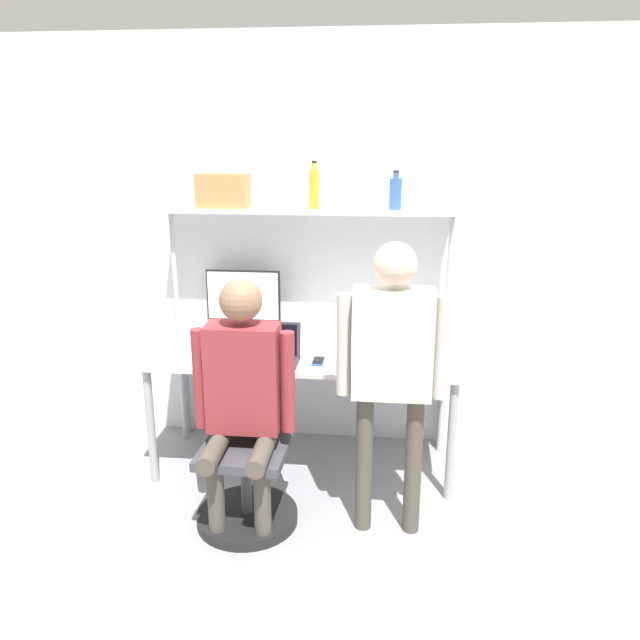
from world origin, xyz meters
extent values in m
plane|color=gray|center=(0.00, 0.00, 0.00)|extent=(12.00, 12.00, 0.00)
cube|color=silver|center=(0.00, 0.85, 1.35)|extent=(8.00, 0.06, 2.70)
cube|color=silver|center=(0.00, 0.42, 0.76)|extent=(1.92, 0.80, 0.03)
cylinder|color=#A5A5AA|center=(-0.90, 0.08, 0.37)|extent=(0.05, 0.05, 0.75)
cylinder|color=#A5A5AA|center=(0.90, 0.08, 0.37)|extent=(0.05, 0.05, 0.75)
cylinder|color=#A5A5AA|center=(-0.90, 0.76, 0.37)|extent=(0.05, 0.05, 0.75)
cylinder|color=#A5A5AA|center=(0.90, 0.76, 0.37)|extent=(0.05, 0.05, 0.75)
cube|color=silver|center=(0.00, 0.66, 1.62)|extent=(1.83, 0.28, 0.02)
cylinder|color=#B2B2B7|center=(-0.89, 0.66, 0.82)|extent=(0.04, 0.04, 1.63)
cylinder|color=#B2B2B7|center=(0.89, 0.66, 0.82)|extent=(0.04, 0.04, 1.63)
cylinder|color=black|center=(-0.44, 0.67, 0.78)|extent=(0.19, 0.19, 0.01)
cylinder|color=black|center=(-0.44, 0.67, 0.84)|extent=(0.06, 0.06, 0.11)
cube|color=black|center=(-0.44, 0.68, 1.06)|extent=(0.49, 0.01, 0.34)
cube|color=silver|center=(-0.44, 0.67, 1.06)|extent=(0.47, 0.02, 0.31)
cube|color=#333338|center=(-0.18, 0.18, 0.78)|extent=(0.35, 0.21, 0.01)
cube|color=black|center=(-0.18, 0.16, 0.79)|extent=(0.30, 0.12, 0.00)
cube|color=#333338|center=(-0.18, 0.27, 0.89)|extent=(0.35, 0.04, 0.21)
cube|color=black|center=(-0.18, 0.27, 0.89)|extent=(0.31, 0.03, 0.19)
cube|color=#264C8C|center=(0.11, 0.22, 0.78)|extent=(0.07, 0.15, 0.01)
cube|color=black|center=(0.11, 0.22, 0.79)|extent=(0.06, 0.13, 0.00)
cylinder|color=black|center=(-0.23, -0.28, 0.03)|extent=(0.56, 0.56, 0.06)
cylinder|color=#4C4C51|center=(-0.23, -0.28, 0.24)|extent=(0.06, 0.06, 0.36)
cube|color=#3F3F44|center=(-0.23, -0.28, 0.44)|extent=(0.48, 0.48, 0.05)
cube|color=#3F3F44|center=(-0.23, -0.07, 0.69)|extent=(0.42, 0.06, 0.45)
cylinder|color=#4C473D|center=(-0.36, -0.45, 0.23)|extent=(0.09, 0.09, 0.47)
cylinder|color=#4C473D|center=(-0.11, -0.45, 0.23)|extent=(0.09, 0.09, 0.47)
cylinder|color=#4C473D|center=(-0.36, -0.42, 0.51)|extent=(0.10, 0.38, 0.10)
cylinder|color=#4C473D|center=(-0.11, -0.42, 0.51)|extent=(0.10, 0.38, 0.10)
cube|color=maroon|center=(-0.23, -0.25, 0.85)|extent=(0.38, 0.20, 0.58)
cylinder|color=maroon|center=(-0.47, -0.25, 0.83)|extent=(0.08, 0.08, 0.55)
cylinder|color=maroon|center=(0.00, -0.25, 0.83)|extent=(0.08, 0.08, 0.55)
sphere|color=#8C664C|center=(-0.23, -0.25, 1.27)|extent=(0.22, 0.22, 0.22)
cylinder|color=#4C473D|center=(0.41, -0.26, 0.39)|extent=(0.09, 0.09, 0.79)
cylinder|color=#4C473D|center=(0.67, -0.26, 0.39)|extent=(0.09, 0.09, 0.79)
cube|color=beige|center=(0.54, -0.26, 1.07)|extent=(0.40, 0.20, 0.56)
cylinder|color=beige|center=(0.29, -0.26, 1.05)|extent=(0.08, 0.08, 0.53)
cylinder|color=beige|center=(0.78, -0.26, 1.05)|extent=(0.08, 0.08, 0.53)
sphere|color=beige|center=(0.54, -0.26, 1.47)|extent=(0.21, 0.21, 0.21)
cylinder|color=#335999|center=(0.54, 0.66, 1.73)|extent=(0.08, 0.08, 0.19)
cylinder|color=#335999|center=(0.54, 0.66, 1.84)|extent=(0.03, 0.03, 0.04)
cylinder|color=black|center=(0.54, 0.66, 1.86)|extent=(0.04, 0.04, 0.01)
cylinder|color=gold|center=(0.04, 0.66, 1.75)|extent=(0.07, 0.07, 0.23)
cylinder|color=gold|center=(0.04, 0.66, 1.89)|extent=(0.03, 0.03, 0.04)
cylinder|color=black|center=(0.04, 0.66, 1.92)|extent=(0.03, 0.03, 0.01)
cube|color=#B27A47|center=(-0.54, 0.66, 1.74)|extent=(0.32, 0.19, 0.21)
camera|label=1|loc=(0.49, -3.24, 2.07)|focal=35.00mm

